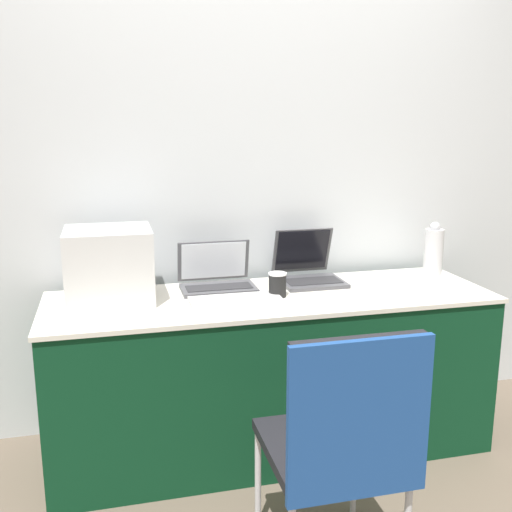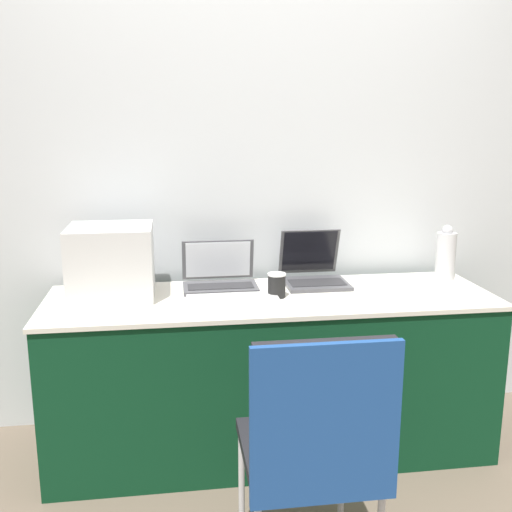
{
  "view_description": "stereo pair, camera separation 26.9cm",
  "coord_description": "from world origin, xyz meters",
  "px_view_note": "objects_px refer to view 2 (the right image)",
  "views": [
    {
      "loc": [
        -0.7,
        -2.21,
        1.53
      ],
      "look_at": [
        -0.07,
        0.33,
        0.94
      ],
      "focal_mm": 42.0,
      "sensor_mm": 36.0,
      "label": 1
    },
    {
      "loc": [
        -0.44,
        -2.27,
        1.53
      ],
      "look_at": [
        -0.07,
        0.33,
        0.94
      ],
      "focal_mm": 42.0,
      "sensor_mm": 36.0,
      "label": 2
    }
  ],
  "objects_px": {
    "printer": "(111,259)",
    "laptop_left": "(220,277)",
    "chair": "(316,438)",
    "coffee_cup": "(277,285)",
    "metal_pitcher": "(446,254)",
    "laptop_right": "(314,272)",
    "external_keyboard": "(233,300)"
  },
  "relations": [
    {
      "from": "printer",
      "to": "chair",
      "type": "xyz_separation_m",
      "value": [
        0.7,
        -1.0,
        -0.37
      ]
    },
    {
      "from": "laptop_left",
      "to": "external_keyboard",
      "type": "bearing_deg",
      "value": -81.9
    },
    {
      "from": "laptop_left",
      "to": "coffee_cup",
      "type": "height_order",
      "value": "laptop_left"
    },
    {
      "from": "external_keyboard",
      "to": "chair",
      "type": "height_order",
      "value": "chair"
    },
    {
      "from": "laptop_left",
      "to": "metal_pitcher",
      "type": "bearing_deg",
      "value": -0.81
    },
    {
      "from": "laptop_right",
      "to": "chair",
      "type": "distance_m",
      "value": 1.16
    },
    {
      "from": "external_keyboard",
      "to": "metal_pitcher",
      "type": "height_order",
      "value": "metal_pitcher"
    },
    {
      "from": "coffee_cup",
      "to": "printer",
      "type": "bearing_deg",
      "value": 170.56
    },
    {
      "from": "laptop_right",
      "to": "coffee_cup",
      "type": "xyz_separation_m",
      "value": [
        -0.22,
        -0.22,
        0.0
      ]
    },
    {
      "from": "external_keyboard",
      "to": "metal_pitcher",
      "type": "relative_size",
      "value": 1.46
    },
    {
      "from": "laptop_left",
      "to": "chair",
      "type": "xyz_separation_m",
      "value": [
        0.21,
        -1.08,
        -0.25
      ]
    },
    {
      "from": "laptop_right",
      "to": "chair",
      "type": "bearing_deg",
      "value": -102.92
    },
    {
      "from": "printer",
      "to": "external_keyboard",
      "type": "distance_m",
      "value": 0.58
    },
    {
      "from": "laptop_left",
      "to": "coffee_cup",
      "type": "relative_size",
      "value": 3.16
    },
    {
      "from": "laptop_right",
      "to": "external_keyboard",
      "type": "xyz_separation_m",
      "value": [
        -0.43,
        -0.27,
        -0.05
      ]
    },
    {
      "from": "coffee_cup",
      "to": "chair",
      "type": "bearing_deg",
      "value": -91.91
    },
    {
      "from": "laptop_left",
      "to": "metal_pitcher",
      "type": "distance_m",
      "value": 1.13
    },
    {
      "from": "chair",
      "to": "printer",
      "type": "bearing_deg",
      "value": 125.01
    },
    {
      "from": "external_keyboard",
      "to": "chair",
      "type": "relative_size",
      "value": 0.44
    },
    {
      "from": "laptop_right",
      "to": "chair",
      "type": "height_order",
      "value": "laptop_right"
    },
    {
      "from": "laptop_right",
      "to": "coffee_cup",
      "type": "height_order",
      "value": "laptop_right"
    },
    {
      "from": "laptop_right",
      "to": "chair",
      "type": "relative_size",
      "value": 0.36
    },
    {
      "from": "printer",
      "to": "chair",
      "type": "relative_size",
      "value": 0.4
    },
    {
      "from": "coffee_cup",
      "to": "chair",
      "type": "relative_size",
      "value": 0.12
    },
    {
      "from": "printer",
      "to": "chair",
      "type": "distance_m",
      "value": 1.27
    },
    {
      "from": "printer",
      "to": "laptop_left",
      "type": "bearing_deg",
      "value": 9.85
    },
    {
      "from": "coffee_cup",
      "to": "metal_pitcher",
      "type": "distance_m",
      "value": 0.91
    },
    {
      "from": "external_keyboard",
      "to": "metal_pitcher",
      "type": "distance_m",
      "value": 1.12
    },
    {
      "from": "printer",
      "to": "metal_pitcher",
      "type": "xyz_separation_m",
      "value": [
        1.61,
        0.07,
        -0.05
      ]
    },
    {
      "from": "coffee_cup",
      "to": "chair",
      "type": "height_order",
      "value": "chair"
    },
    {
      "from": "metal_pitcher",
      "to": "laptop_left",
      "type": "bearing_deg",
      "value": 179.19
    },
    {
      "from": "printer",
      "to": "external_keyboard",
      "type": "relative_size",
      "value": 0.92
    }
  ]
}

